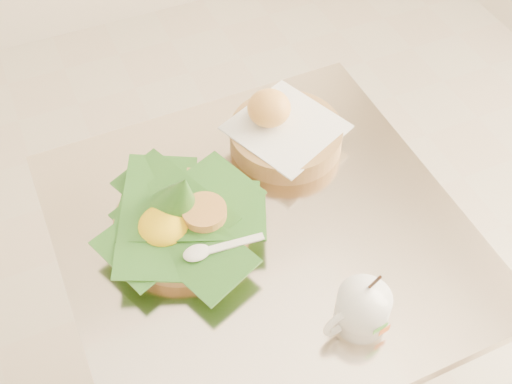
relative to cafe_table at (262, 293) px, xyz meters
name	(u,v)px	position (x,y,z in m)	size (l,w,h in m)	color
cafe_table	(262,293)	(0.00, 0.00, 0.00)	(0.71, 0.71, 0.75)	gray
rice_basket	(181,218)	(-0.13, 0.05, 0.26)	(0.29, 0.29, 0.15)	#9F7D44
bread_basket	(283,131)	(0.12, 0.18, 0.25)	(0.25, 0.25, 0.12)	#9F7D44
coffee_mug	(361,309)	(0.07, -0.23, 0.26)	(0.12, 0.09, 0.15)	white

